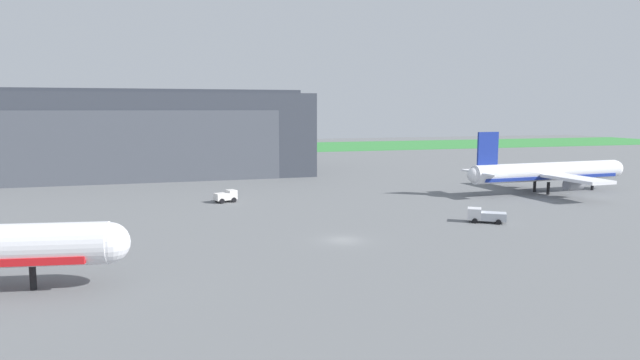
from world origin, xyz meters
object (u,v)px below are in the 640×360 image
at_px(maintenance_hangar, 148,133).
at_px(baggage_tug, 226,196).
at_px(airliner_far_left, 548,172).
at_px(fuel_bowser, 485,215).

distance_m(maintenance_hangar, baggage_tug, 51.36).
distance_m(airliner_far_left, fuel_bowser, 33.76).
height_order(airliner_far_left, baggage_tug, airliner_far_left).
xyz_separation_m(maintenance_hangar, fuel_bowser, (45.64, -76.12, -8.77)).
distance_m(baggage_tug, fuel_bowser, 42.48).
height_order(maintenance_hangar, baggage_tug, maintenance_hangar).
distance_m(maintenance_hangar, fuel_bowser, 89.18).
bearing_deg(fuel_bowser, maintenance_hangar, 120.95).
bearing_deg(baggage_tug, fuel_bowser, -39.81).
relative_size(baggage_tug, fuel_bowser, 0.74).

